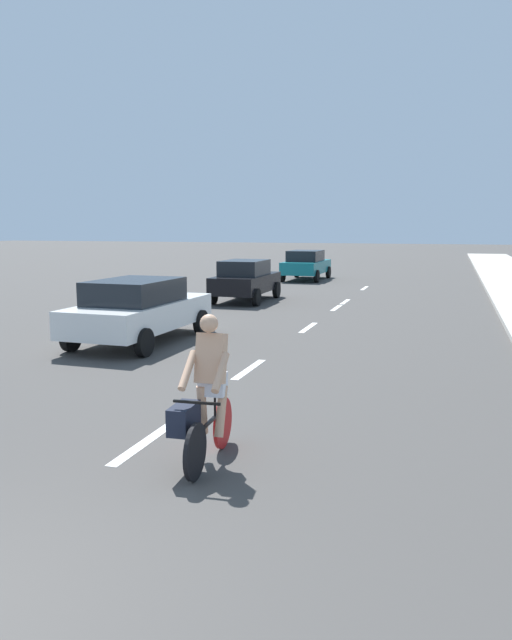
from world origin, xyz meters
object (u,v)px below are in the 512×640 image
Objects in this scene: parked_car_black at (246,279)px; parked_car_white at (139,309)px; parked_car_teal at (306,264)px; cyclist at (205,397)px.

parked_car_white is at bearing -89.21° from parked_car_black.
parked_car_white is 18.62m from parked_car_teal.
parked_car_black is 9.88m from parked_car_teal.
cyclist is at bearing -79.04° from parked_car_teal.
parked_car_black is at bearing -89.81° from parked_car_teal.
parked_car_black is (-0.18, 8.74, -0.01)m from parked_car_white.
cyclist is at bearing -55.07° from parked_car_white.
parked_car_white is (-4.52, 6.73, 0.01)m from cyclist.
cyclist is 0.46× the size of parked_car_black.
parked_car_black is 0.93× the size of parked_car_teal.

